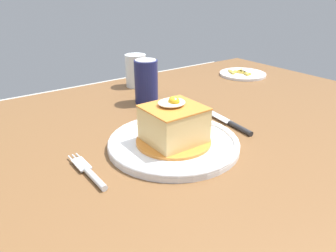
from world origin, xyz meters
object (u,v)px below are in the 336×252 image
Objects in this scene: knife at (233,125)px; main_plate at (174,143)px; soda_can at (146,82)px; side_plate_fries at (242,74)px; drinking_glass at (136,73)px; fork at (90,173)px.

main_plate is at bearing 178.66° from knife.
soda_can reaches higher than knife.
drinking_glass is at bearing 163.40° from side_plate_fries.
drinking_glass reaches higher than fork.
knife is (0.37, -0.00, 0.00)m from fork.
main_plate reaches higher than side_plate_fries.
main_plate is at bearing -110.81° from soda_can.
side_plate_fries is at bearing 5.15° from soda_can.
fork is 1.35× the size of drinking_glass.
knife is 1.34× the size of soda_can.
side_plate_fries is at bearing -16.60° from drinking_glass.
side_plate_fries is at bearing 39.59° from knife.
knife is at bearing -140.41° from side_plate_fries.
drinking_glass is at bearing 92.38° from knife.
soda_can is at bearing 105.83° from knife.
side_plate_fries is (0.37, 0.31, -0.00)m from knife.
main_plate is 0.19m from fork.
drinking_glass is (0.35, 0.42, 0.04)m from fork.
soda_can is 0.73× the size of side_plate_fries.
side_plate_fries is at bearing 28.99° from main_plate.
drinking_glass is (0.06, 0.16, -0.02)m from soda_can.
side_plate_fries is at bearing 22.62° from fork.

